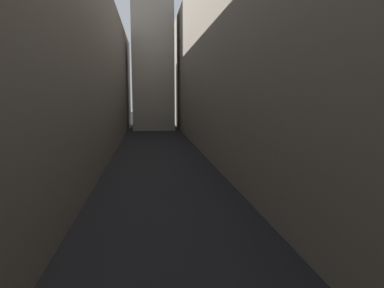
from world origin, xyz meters
TOP-DOWN VIEW (x-y plane):
  - ground_plane at (0.00, 48.00)m, footprint 264.00×264.00m
  - building_block_left at (-11.42, 50.00)m, footprint 11.85×108.00m
  - building_block_right at (12.51, 50.00)m, footprint 14.02×108.00m

SIDE VIEW (x-z plane):
  - ground_plane at x=0.00m, z-range 0.00..0.00m
  - building_block_left at x=-11.42m, z-range 0.00..20.02m
  - building_block_right at x=12.51m, z-range 0.00..24.94m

